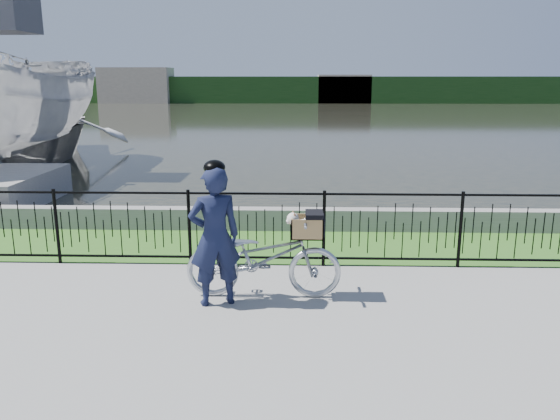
{
  "coord_description": "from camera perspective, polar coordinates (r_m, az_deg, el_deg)",
  "views": [
    {
      "loc": [
        0.59,
        -6.18,
        2.73
      ],
      "look_at": [
        0.37,
        1.0,
        1.0
      ],
      "focal_mm": 35.0,
      "sensor_mm": 36.0,
      "label": 1
    }
  ],
  "objects": [
    {
      "name": "ground",
      "position": [
        6.78,
        -3.44,
        -10.22
      ],
      "size": [
        120.0,
        120.0,
        0.0
      ],
      "primitive_type": "plane",
      "color": "gray",
      "rests_on": "ground"
    },
    {
      "name": "grass_strip",
      "position": [
        9.21,
        -2.0,
        -3.68
      ],
      "size": [
        60.0,
        2.0,
        0.01
      ],
      "primitive_type": "cube",
      "color": "#346720",
      "rests_on": "ground"
    },
    {
      "name": "water",
      "position": [
        39.28,
        0.91,
        9.55
      ],
      "size": [
        120.0,
        120.0,
        0.0
      ],
      "primitive_type": "plane",
      "color": "#292A1F",
      "rests_on": "ground"
    },
    {
      "name": "quay_wall",
      "position": [
        10.12,
        -1.64,
        -0.95
      ],
      "size": [
        60.0,
        0.3,
        0.4
      ],
      "primitive_type": "cube",
      "color": "gray",
      "rests_on": "ground"
    },
    {
      "name": "fence",
      "position": [
        8.09,
        -2.49,
        -1.91
      ],
      "size": [
        14.0,
        0.06,
        1.15
      ],
      "primitive_type": null,
      "color": "black",
      "rests_on": "ground"
    },
    {
      "name": "far_treeline",
      "position": [
        66.19,
        1.28,
        12.47
      ],
      "size": [
        120.0,
        6.0,
        3.0
      ],
      "primitive_type": "cube",
      "color": "#1C3F18",
      "rests_on": "ground"
    },
    {
      "name": "far_building_left",
      "position": [
        66.82,
        -14.75,
        12.48
      ],
      "size": [
        8.0,
        4.0,
        4.0
      ],
      "primitive_type": "cube",
      "color": "#AD9D8B",
      "rests_on": "ground"
    },
    {
      "name": "far_building_right",
      "position": [
        64.92,
        6.7,
        12.45
      ],
      "size": [
        6.0,
        3.0,
        3.2
      ],
      "primitive_type": "cube",
      "color": "#AD9D8B",
      "rests_on": "ground"
    },
    {
      "name": "bicycle_rig",
      "position": [
        6.95,
        -1.64,
        -4.94
      ],
      "size": [
        1.97,
        0.69,
        1.14
      ],
      "color": "#ADB1B9",
      "rests_on": "ground"
    },
    {
      "name": "cyclist",
      "position": [
        6.66,
        -6.85,
        -2.59
      ],
      "size": [
        0.73,
        0.6,
        1.8
      ],
      "color": "#121732",
      "rests_on": "ground"
    },
    {
      "name": "boat_far",
      "position": [
        20.5,
        -26.36,
        7.25
      ],
      "size": [
        8.14,
        10.4,
        1.96
      ],
      "color": "#B4B4B4",
      "rests_on": "water"
    }
  ]
}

